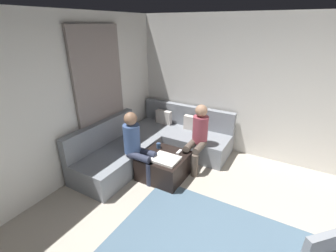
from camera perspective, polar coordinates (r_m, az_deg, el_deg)
The scene contains 10 objects.
wall_back at distance 4.75m, azimuth 25.98°, elevation 7.15°, with size 6.00×0.12×2.70m, color silver.
wall_left at distance 3.77m, azimuth -31.08°, elevation 2.30°, with size 0.12×6.00×2.70m, color silver.
curtain_panel at distance 4.45m, azimuth -15.93°, elevation 6.33°, with size 0.06×1.10×2.50m, color gray.
sectional_couch at distance 4.78m, azimuth -3.23°, elevation -4.17°, with size 2.10×2.55×0.87m.
ottoman at distance 4.19m, azimuth -0.97°, elevation -9.58°, with size 0.76×0.76×0.42m, color black.
folded_blanket at distance 3.94m, azimuth -0.62°, elevation -8.00°, with size 0.44×0.36×0.04m, color white.
coffee_mug at distance 4.29m, azimuth -2.30°, elevation -4.76°, with size 0.08×0.08×0.10m, color #334C72.
game_remote at distance 4.17m, azimuth 2.71°, elevation -6.25°, with size 0.05×0.15×0.02m, color white.
person_on_couch_back at distance 4.28m, azimuth 7.27°, elevation -2.15°, with size 0.30×0.60×1.20m.
person_on_couch_side at distance 3.97m, azimuth -7.58°, elevation -4.31°, with size 0.60×0.30×1.20m.
Camera 1 is at (0.24, -1.66, 2.50)m, focal length 25.17 mm.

